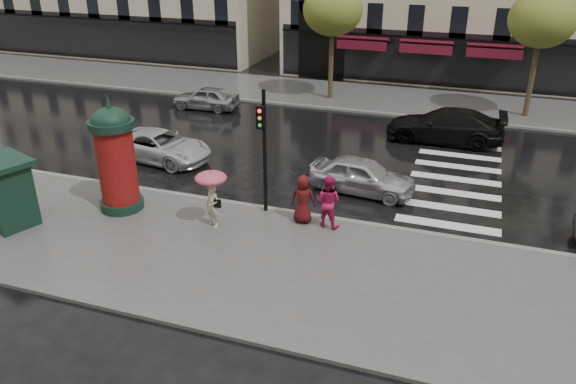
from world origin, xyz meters
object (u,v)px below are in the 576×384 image
at_px(man_burgundy, 303,199).
at_px(traffic_light, 263,140).
at_px(car_white, 159,146).
at_px(car_far_silver, 206,98).
at_px(car_black, 445,125).
at_px(woman_red, 328,201).
at_px(newsstand, 5,191).
at_px(morris_column, 116,156).
at_px(car_silver, 362,176).
at_px(woman_umbrella, 212,190).

xyz_separation_m(man_burgundy, traffic_light, (-1.53, 0.31, 1.84)).
height_order(car_white, car_far_silver, car_white).
bearing_deg(car_far_silver, car_black, 83.44).
bearing_deg(car_far_silver, car_white, 9.76).
distance_m(woman_red, newsstand, 10.91).
bearing_deg(morris_column, traffic_light, 15.88).
bearing_deg(car_silver, newsstand, 128.04).
xyz_separation_m(man_burgundy, car_black, (3.89, 10.31, -0.18)).
bearing_deg(traffic_light, car_silver, 45.72).
bearing_deg(traffic_light, newsstand, -155.03).
bearing_deg(car_white, traffic_light, -110.92).
distance_m(woman_red, man_burgundy, 0.89).
height_order(woman_red, traffic_light, traffic_light).
bearing_deg(woman_umbrella, newsstand, -162.60).
bearing_deg(car_silver, traffic_light, 142.14).
xyz_separation_m(man_burgundy, car_far_silver, (-9.40, 11.42, -0.33)).
bearing_deg(car_black, woman_red, -17.26).
distance_m(traffic_light, car_white, 7.47).
bearing_deg(car_black, car_silver, -20.74).
relative_size(man_burgundy, car_far_silver, 0.45).
bearing_deg(man_burgundy, car_silver, -118.81).
relative_size(traffic_light, car_far_silver, 1.17).
bearing_deg(newsstand, car_far_silver, 89.70).
xyz_separation_m(woman_umbrella, car_far_silver, (-6.61, 12.71, -0.82)).
relative_size(woman_red, newsstand, 0.76).
relative_size(woman_umbrella, car_black, 0.37).
height_order(woman_red, car_white, woman_red).
bearing_deg(newsstand, morris_column, 37.79).
height_order(morris_column, car_far_silver, morris_column).
relative_size(morris_column, newsstand, 1.76).
bearing_deg(woman_umbrella, traffic_light, 51.96).
height_order(car_silver, car_white, car_silver).
bearing_deg(car_far_silver, newsstand, -2.09).
height_order(traffic_light, car_white, traffic_light).
bearing_deg(car_silver, woman_umbrella, 144.18).
relative_size(woman_red, man_burgundy, 1.07).
xyz_separation_m(woman_red, newsstand, (-10.36, -3.39, 0.30)).
relative_size(morris_column, car_far_silver, 1.12).
xyz_separation_m(woman_umbrella, morris_column, (-3.76, 0.18, 0.69)).
height_order(newsstand, car_white, newsstand).
xyz_separation_m(morris_column, traffic_light, (5.01, 1.43, 0.66)).
xyz_separation_m(newsstand, car_white, (1.65, 7.10, -0.68)).
relative_size(woman_umbrella, car_silver, 0.50).
bearing_deg(car_white, woman_umbrella, -127.32).
bearing_deg(car_white, woman_red, -105.62).
bearing_deg(traffic_light, woman_red, -7.38).
bearing_deg(traffic_light, car_black, 61.52).
bearing_deg(woman_red, morris_column, 17.70).
xyz_separation_m(man_burgundy, morris_column, (-6.55, -1.11, 1.18)).
relative_size(woman_umbrella, car_far_silver, 0.54).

